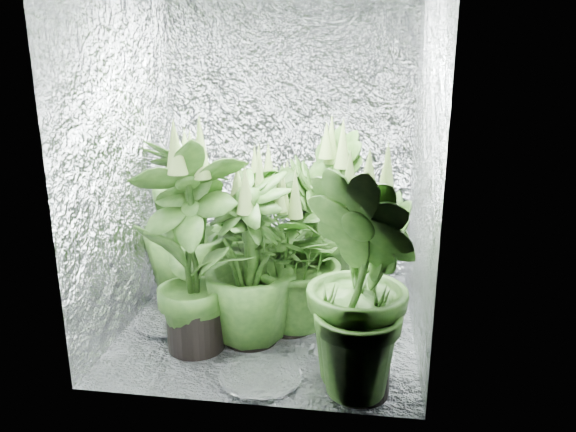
{
  "coord_description": "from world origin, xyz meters",
  "views": [
    {
      "loc": [
        0.51,
        -2.9,
        1.51
      ],
      "look_at": [
        0.1,
        0.0,
        0.64
      ],
      "focal_mm": 35.0,
      "sensor_mm": 36.0,
      "label": 1
    }
  ],
  "objects_px": {
    "plant_a": "(258,229)",
    "plant_e": "(290,256)",
    "plant_d": "(188,225)",
    "plant_h": "(249,262)",
    "plant_c": "(321,220)",
    "plant_g": "(363,284)",
    "plant_f": "(192,248)",
    "plant_b": "(292,227)",
    "circulation_fan": "(373,263)"
  },
  "relations": [
    {
      "from": "plant_b",
      "to": "plant_g",
      "type": "bearing_deg",
      "value": -69.23
    },
    {
      "from": "plant_c",
      "to": "plant_e",
      "type": "distance_m",
      "value": 0.43
    },
    {
      "from": "plant_f",
      "to": "circulation_fan",
      "type": "distance_m",
      "value": 1.36
    },
    {
      "from": "plant_f",
      "to": "plant_g",
      "type": "bearing_deg",
      "value": -18.36
    },
    {
      "from": "circulation_fan",
      "to": "plant_e",
      "type": "bearing_deg",
      "value": -109.17
    },
    {
      "from": "plant_f",
      "to": "plant_c",
      "type": "bearing_deg",
      "value": 48.48
    },
    {
      "from": "plant_d",
      "to": "plant_b",
      "type": "bearing_deg",
      "value": 36.07
    },
    {
      "from": "plant_b",
      "to": "plant_c",
      "type": "relative_size",
      "value": 0.73
    },
    {
      "from": "plant_c",
      "to": "plant_d",
      "type": "relative_size",
      "value": 1.04
    },
    {
      "from": "plant_d",
      "to": "plant_f",
      "type": "distance_m",
      "value": 0.6
    },
    {
      "from": "plant_b",
      "to": "plant_f",
      "type": "height_order",
      "value": "plant_f"
    },
    {
      "from": "plant_b",
      "to": "circulation_fan",
      "type": "bearing_deg",
      "value": -6.33
    },
    {
      "from": "plant_b",
      "to": "circulation_fan",
      "type": "distance_m",
      "value": 0.58
    },
    {
      "from": "plant_a",
      "to": "plant_d",
      "type": "bearing_deg",
      "value": -173.79
    },
    {
      "from": "plant_g",
      "to": "plant_h",
      "type": "height_order",
      "value": "plant_g"
    },
    {
      "from": "plant_c",
      "to": "circulation_fan",
      "type": "xyz_separation_m",
      "value": [
        0.33,
        0.25,
        -0.36
      ]
    },
    {
      "from": "plant_a",
      "to": "plant_b",
      "type": "relative_size",
      "value": 1.3
    },
    {
      "from": "plant_c",
      "to": "plant_f",
      "type": "xyz_separation_m",
      "value": [
        -0.59,
        -0.67,
        0.03
      ]
    },
    {
      "from": "plant_e",
      "to": "plant_h",
      "type": "bearing_deg",
      "value": -141.69
    },
    {
      "from": "plant_g",
      "to": "plant_h",
      "type": "distance_m",
      "value": 0.72
    },
    {
      "from": "plant_d",
      "to": "plant_c",
      "type": "bearing_deg",
      "value": 7.64
    },
    {
      "from": "plant_c",
      "to": "plant_h",
      "type": "distance_m",
      "value": 0.65
    },
    {
      "from": "plant_c",
      "to": "plant_b",
      "type": "bearing_deg",
      "value": 124.77
    },
    {
      "from": "plant_c",
      "to": "plant_d",
      "type": "distance_m",
      "value": 0.81
    },
    {
      "from": "plant_h",
      "to": "plant_b",
      "type": "bearing_deg",
      "value": 82.81
    },
    {
      "from": "plant_h",
      "to": "plant_d",
      "type": "bearing_deg",
      "value": 136.66
    },
    {
      "from": "plant_d",
      "to": "plant_f",
      "type": "bearing_deg",
      "value": -70.07
    },
    {
      "from": "plant_d",
      "to": "circulation_fan",
      "type": "xyz_separation_m",
      "value": [
        1.13,
        0.36,
        -0.33
      ]
    },
    {
      "from": "plant_c",
      "to": "circulation_fan",
      "type": "height_order",
      "value": "plant_c"
    },
    {
      "from": "plant_a",
      "to": "plant_e",
      "type": "height_order",
      "value": "plant_a"
    },
    {
      "from": "circulation_fan",
      "to": "plant_b",
      "type": "bearing_deg",
      "value": -170.2
    },
    {
      "from": "plant_g",
      "to": "plant_e",
      "type": "bearing_deg",
      "value": 125.66
    },
    {
      "from": "plant_d",
      "to": "plant_h",
      "type": "xyz_separation_m",
      "value": [
        0.47,
        -0.44,
        -0.04
      ]
    },
    {
      "from": "plant_e",
      "to": "plant_h",
      "type": "distance_m",
      "value": 0.25
    },
    {
      "from": "plant_d",
      "to": "circulation_fan",
      "type": "height_order",
      "value": "plant_d"
    },
    {
      "from": "plant_e",
      "to": "plant_h",
      "type": "xyz_separation_m",
      "value": [
        -0.19,
        -0.15,
        0.01
      ]
    },
    {
      "from": "plant_h",
      "to": "circulation_fan",
      "type": "relative_size",
      "value": 2.5
    },
    {
      "from": "plant_f",
      "to": "plant_e",
      "type": "bearing_deg",
      "value": 30.67
    },
    {
      "from": "plant_e",
      "to": "plant_h",
      "type": "height_order",
      "value": "plant_h"
    },
    {
      "from": "plant_b",
      "to": "plant_f",
      "type": "relative_size",
      "value": 0.68
    },
    {
      "from": "plant_a",
      "to": "plant_d",
      "type": "distance_m",
      "value": 0.42
    },
    {
      "from": "plant_c",
      "to": "plant_f",
      "type": "relative_size",
      "value": 0.94
    },
    {
      "from": "plant_e",
      "to": "circulation_fan",
      "type": "height_order",
      "value": "plant_e"
    },
    {
      "from": "plant_g",
      "to": "plant_h",
      "type": "relative_size",
      "value": 1.15
    },
    {
      "from": "plant_a",
      "to": "plant_e",
      "type": "xyz_separation_m",
      "value": [
        0.24,
        -0.34,
        -0.03
      ]
    },
    {
      "from": "plant_f",
      "to": "plant_b",
      "type": "bearing_deg",
      "value": 69.17
    },
    {
      "from": "plant_g",
      "to": "plant_a",
      "type": "bearing_deg",
      "value": 125.7
    },
    {
      "from": "plant_b",
      "to": "plant_e",
      "type": "distance_m",
      "value": 0.72
    },
    {
      "from": "plant_c",
      "to": "plant_e",
      "type": "xyz_separation_m",
      "value": [
        -0.14,
        -0.4,
        -0.09
      ]
    },
    {
      "from": "plant_a",
      "to": "plant_g",
      "type": "distance_m",
      "value": 1.1
    }
  ]
}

